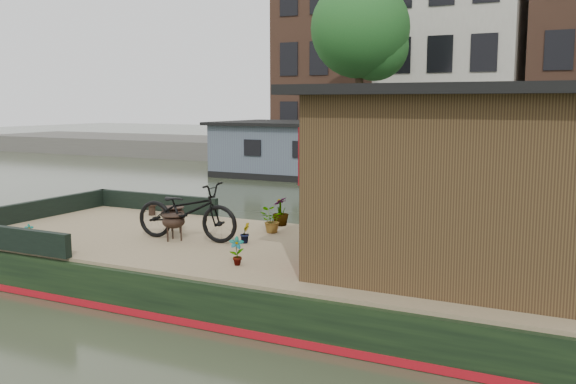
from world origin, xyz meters
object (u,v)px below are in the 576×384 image
at_px(brazier_front, 173,220).
at_px(cabin, 469,178).
at_px(brazier_rear, 174,228).
at_px(potted_plant_a, 237,251).
at_px(bicycle, 187,211).
at_px(dinghy, 356,181).

bearing_deg(brazier_front, cabin, -2.76).
distance_m(cabin, brazier_front, 5.08).
xyz_separation_m(brazier_front, brazier_rear, (0.40, -0.51, -0.01)).
xyz_separation_m(cabin, brazier_front, (-4.98, 0.24, -1.00)).
bearing_deg(cabin, potted_plant_a, -157.78).
distance_m(bicycle, dinghy, 11.28).
distance_m(cabin, dinghy, 12.55).
bearing_deg(brazier_rear, potted_plant_a, -27.29).
relative_size(cabin, brazier_front, 8.95).
relative_size(cabin, potted_plant_a, 10.12).
xyz_separation_m(potted_plant_a, dinghy, (-2.90, 12.21, -0.53)).
height_order(brazier_front, dinghy, brazier_front).
relative_size(potted_plant_a, brazier_front, 0.88).
distance_m(brazier_rear, dinghy, 11.39).
height_order(bicycle, dinghy, bicycle).
bearing_deg(brazier_rear, cabin, 3.39).
height_order(cabin, brazier_rear, cabin).
height_order(bicycle, potted_plant_a, bicycle).
bearing_deg(brazier_front, potted_plant_a, -33.35).
bearing_deg(cabin, dinghy, 117.48).
height_order(cabin, dinghy, cabin).
height_order(potted_plant_a, dinghy, potted_plant_a).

